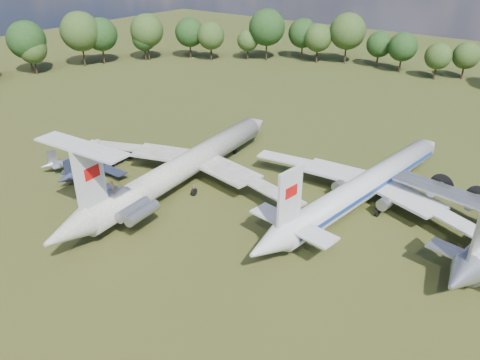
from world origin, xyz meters
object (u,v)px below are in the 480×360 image
Objects in this scene: small_prop_west at (97,168)px; small_prop_northwest at (80,161)px; tu104_jet at (365,190)px; person_on_il62 at (113,187)px; il62_airliner at (185,170)px.

small_prop_northwest is at bearing 175.98° from small_prop_west.
tu104_jet is at bearing 40.94° from small_prop_northwest.
small_prop_west is 4.68m from small_prop_northwest.
small_prop_northwest is 22.41m from person_on_il62.
il62_airliner is at bearing -149.07° from tu104_jet.
il62_airliner is 26.80m from tu104_jet.
small_prop_west is (-38.55, -16.88, -1.35)m from tu104_jet.
person_on_il62 is at bearing -30.47° from small_prop_west.
tu104_jet is 25.38× the size of person_on_il62.
person_on_il62 reaches higher than small_prop_west.
small_prop_northwest is at bearing -11.24° from person_on_il62.
il62_airliner is 3.41× the size of small_prop_west.
tu104_jet is 46.36m from small_prop_northwest.
small_prop_west is at bearing -161.97° from il62_airliner.
il62_airliner reaches higher than small_prop_northwest.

